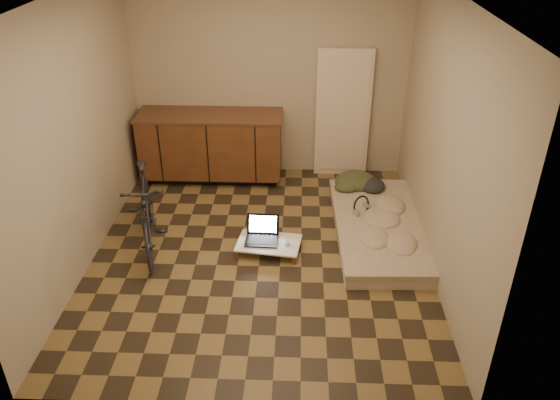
{
  "coord_description": "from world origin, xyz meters",
  "views": [
    {
      "loc": [
        0.39,
        -4.78,
        3.37
      ],
      "look_at": [
        0.2,
        0.17,
        0.55
      ],
      "focal_mm": 35.0,
      "sensor_mm": 36.0,
      "label": 1
    }
  ],
  "objects_px": {
    "bicycle": "(146,207)",
    "futon": "(379,228)",
    "laptop": "(262,235)",
    "lap_desk": "(269,243)"
  },
  "relations": [
    {
      "from": "bicycle",
      "to": "laptop",
      "type": "height_order",
      "value": "bicycle"
    },
    {
      "from": "bicycle",
      "to": "futon",
      "type": "height_order",
      "value": "bicycle"
    },
    {
      "from": "laptop",
      "to": "bicycle",
      "type": "bearing_deg",
      "value": -177.45
    },
    {
      "from": "futon",
      "to": "laptop",
      "type": "xyz_separation_m",
      "value": [
        -1.29,
        -0.31,
        0.07
      ]
    },
    {
      "from": "bicycle",
      "to": "lap_desk",
      "type": "relative_size",
      "value": 2.09
    },
    {
      "from": "bicycle",
      "to": "laptop",
      "type": "distance_m",
      "value": 1.26
    },
    {
      "from": "lap_desk",
      "to": "laptop",
      "type": "distance_m",
      "value": 0.12
    },
    {
      "from": "futon",
      "to": "laptop",
      "type": "relative_size",
      "value": 5.7
    },
    {
      "from": "bicycle",
      "to": "lap_desk",
      "type": "xyz_separation_m",
      "value": [
        1.29,
        -0.06,
        -0.39
      ]
    },
    {
      "from": "futon",
      "to": "laptop",
      "type": "height_order",
      "value": "laptop"
    }
  ]
}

